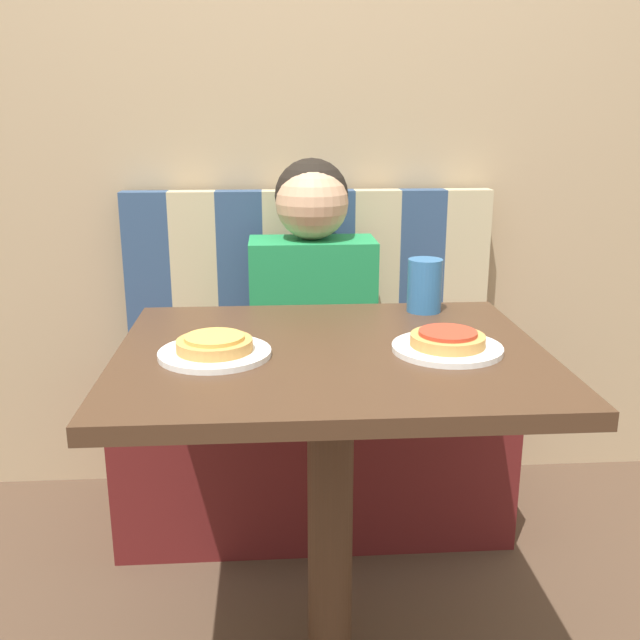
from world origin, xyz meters
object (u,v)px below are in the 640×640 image
object	(u,v)px
plate_right	(447,348)
pizza_left	(214,344)
drinking_cup	(425,285)
plate_left	(215,353)
pizza_right	(448,339)
person	(312,273)

from	to	relation	value
plate_right	pizza_left	size ratio (longest dim) A/B	1.48
pizza_left	drinking_cup	size ratio (longest dim) A/B	1.17
plate_right	pizza_left	xyz separation A→B (m)	(-0.47, -0.00, 0.02)
pizza_left	drinking_cup	distance (m)	0.58
plate_left	pizza_right	distance (m)	0.47
plate_left	drinking_cup	size ratio (longest dim) A/B	1.74
plate_left	pizza_left	distance (m)	0.02
plate_right	drinking_cup	world-z (taller)	drinking_cup
person	pizza_right	size ratio (longest dim) A/B	4.53
person	pizza_left	distance (m)	0.74
pizza_left	drinking_cup	world-z (taller)	drinking_cup
person	pizza_right	xyz separation A→B (m)	(0.23, -0.70, 0.01)
plate_left	pizza_right	world-z (taller)	pizza_right
plate_left	pizza_right	bearing A→B (deg)	-0.00
pizza_right	plate_left	bearing A→B (deg)	180.00
person	plate_right	xyz separation A→B (m)	(0.23, -0.70, -0.01)
pizza_right	drinking_cup	distance (m)	0.31
plate_right	plate_left	bearing A→B (deg)	180.00
person	pizza_left	bearing A→B (deg)	-108.57
drinking_cup	plate_right	bearing A→B (deg)	-93.10
person	pizza_left	xyz separation A→B (m)	(-0.23, -0.70, 0.01)
plate_right	pizza_left	world-z (taller)	pizza_left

